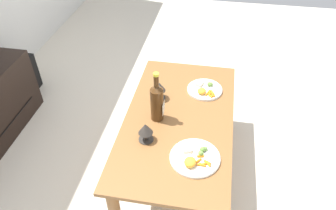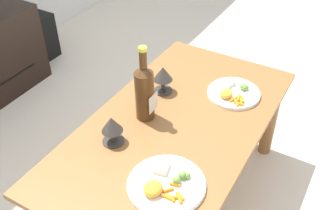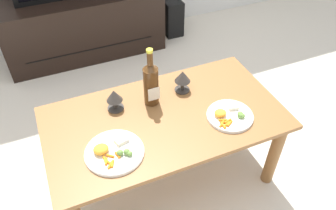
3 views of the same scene
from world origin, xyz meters
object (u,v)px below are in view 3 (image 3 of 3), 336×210
at_px(dining_table, 165,128).
at_px(tv_stand, 84,26).
at_px(goblet_right, 183,78).
at_px(floor_speaker, 173,18).
at_px(goblet_left, 114,97).
at_px(dinner_plate_left, 114,151).
at_px(dinner_plate_right, 230,115).
at_px(wine_bottle, 151,82).

height_order(dining_table, tv_stand, tv_stand).
bearing_deg(tv_stand, goblet_right, -77.72).
relative_size(floor_speaker, goblet_left, 2.77).
distance_m(floor_speaker, dinner_plate_left, 2.03).
distance_m(tv_stand, goblet_left, 1.43).
bearing_deg(dinner_plate_right, dining_table, 156.35).
bearing_deg(goblet_right, wine_bottle, -172.08).
bearing_deg(goblet_left, wine_bottle, -7.92).
distance_m(wine_bottle, goblet_right, 0.21).
bearing_deg(wine_bottle, goblet_right, 7.92).
height_order(wine_bottle, dinner_plate_right, wine_bottle).
bearing_deg(dinner_plate_right, floor_speaker, 76.09).
relative_size(goblet_right, dinner_plate_left, 0.47).
relative_size(goblet_left, dinner_plate_right, 0.51).
distance_m(goblet_left, dinner_plate_right, 0.62).
bearing_deg(goblet_right, floor_speaker, 68.24).
bearing_deg(dinner_plate_left, goblet_left, 71.99).
distance_m(tv_stand, goblet_right, 1.47).
distance_m(dining_table, goblet_right, 0.30).
distance_m(tv_stand, dinner_plate_left, 1.72).
height_order(tv_stand, dinner_plate_right, dinner_plate_right).
bearing_deg(wine_bottle, dinner_plate_left, -137.49).
bearing_deg(dining_table, dinner_plate_right, -23.65).
xyz_separation_m(wine_bottle, dinner_plate_right, (0.34, -0.27, -0.13)).
height_order(goblet_left, dinner_plate_right, goblet_left).
relative_size(floor_speaker, wine_bottle, 1.01).
xyz_separation_m(dining_table, dinner_plate_left, (-0.32, -0.14, 0.10)).
relative_size(dining_table, wine_bottle, 3.68).
bearing_deg(goblet_right, goblet_left, 180.00).
distance_m(wine_bottle, dinner_plate_right, 0.45).
relative_size(wine_bottle, dinner_plate_right, 1.39).
relative_size(dining_table, dinner_plate_left, 4.46).
distance_m(dining_table, goblet_left, 0.33).
bearing_deg(tv_stand, dinner_plate_right, -75.43).
height_order(goblet_right, dinner_plate_right, goblet_right).
relative_size(goblet_right, dinner_plate_right, 0.54).
height_order(floor_speaker, dinner_plate_left, dinner_plate_left).
height_order(dining_table, goblet_right, goblet_right).
height_order(dining_table, dinner_plate_right, dinner_plate_right).
relative_size(tv_stand, floor_speaker, 3.95).
height_order(floor_speaker, wine_bottle, wine_bottle).
xyz_separation_m(goblet_right, dinner_plate_right, (0.14, -0.30, -0.08)).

